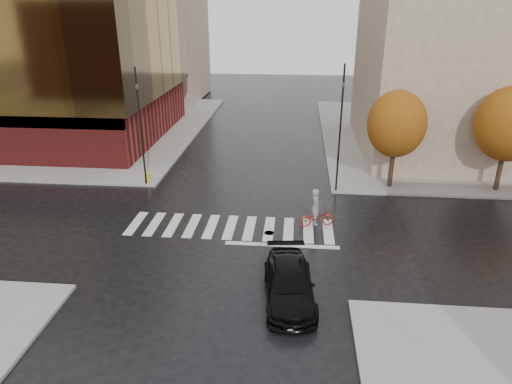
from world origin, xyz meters
TOP-DOWN VIEW (x-y plane):
  - ground at (0.00, 0.00)m, footprint 120.00×120.00m
  - sidewalk_nw at (-21.00, 21.00)m, footprint 30.00×30.00m
  - sidewalk_ne at (21.00, 21.00)m, footprint 30.00×30.00m
  - crosswalk at (0.00, 0.50)m, footprint 12.00×3.00m
  - office_glass at (-22.00, 17.99)m, footprint 27.00×19.00m
  - building_ne_tan at (17.00, 17.00)m, footprint 16.00×16.00m
  - building_nw_far at (-16.00, 37.00)m, footprint 14.00×12.00m
  - tree_ne_a at (10.00, 7.40)m, footprint 3.80×3.80m
  - tree_ne_b at (17.00, 7.40)m, footprint 4.20×4.20m
  - sedan at (3.47, -5.87)m, footprint 2.56×5.26m
  - cyclist at (4.82, 1.15)m, footprint 2.09×1.13m
  - traffic_light_nw at (-6.74, 6.30)m, footprint 0.22×0.19m
  - traffic_light_ne at (6.30, 6.30)m, footprint 0.19×0.22m
  - fire_hydrant at (-6.67, 6.50)m, footprint 0.27×0.27m
  - manhole at (2.25, 0.00)m, footprint 0.71×0.71m

SIDE VIEW (x-z plane):
  - ground at x=0.00m, z-range 0.00..0.00m
  - crosswalk at x=0.00m, z-range 0.00..0.01m
  - manhole at x=2.25m, z-range 0.00..0.01m
  - sidewalk_nw at x=-21.00m, z-range 0.00..0.15m
  - sidewalk_ne at x=21.00m, z-range 0.00..0.15m
  - fire_hydrant at x=-6.67m, z-range 0.19..0.96m
  - sedan at x=3.47m, z-range 0.00..1.47m
  - cyclist at x=4.82m, z-range -0.36..1.90m
  - tree_ne_a at x=10.00m, z-range 1.20..7.71m
  - tree_ne_b at x=17.00m, z-range 1.17..8.07m
  - traffic_light_nw at x=-6.74m, z-range 0.77..8.65m
  - traffic_light_ne at x=6.30m, z-range 0.84..9.08m
  - office_glass at x=-22.00m, z-range 0.28..16.28m
  - building_ne_tan at x=17.00m, z-range 0.15..18.15m
  - building_nw_far at x=-16.00m, z-range 0.15..20.15m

